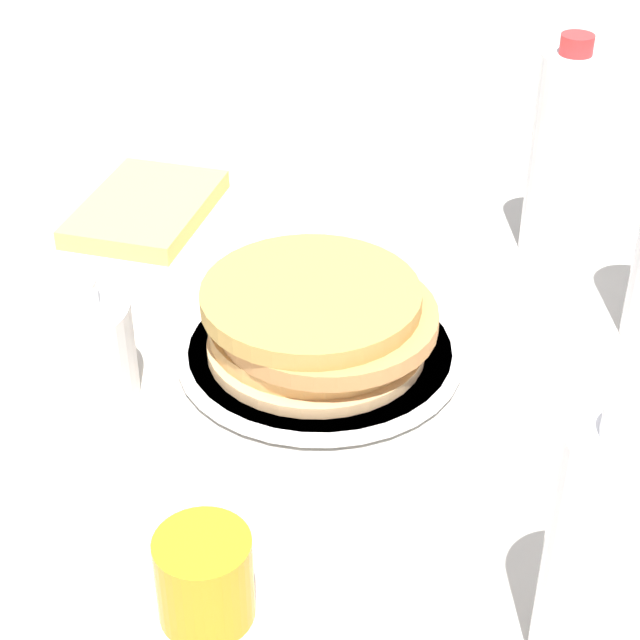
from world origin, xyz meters
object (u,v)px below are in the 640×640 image
object	(u,v)px
pancake_stack	(318,319)
juice_glass	(205,578)
water_bottle_far	(610,552)
water_bottle_near	(562,154)
plate	(320,352)
cream_jug	(68,347)

from	to	relation	value
pancake_stack	juice_glass	bearing A→B (deg)	150.24
pancake_stack	water_bottle_far	distance (m)	0.36
juice_glass	water_bottle_near	xyz separation A→B (m)	(0.37, -0.42, 0.07)
plate	cream_jug	bearing A→B (deg)	88.00
juice_glass	cream_jug	world-z (taller)	cream_jug
water_bottle_near	water_bottle_far	xyz separation A→B (m)	(-0.46, 0.19, -0.01)
plate	cream_jug	xyz separation A→B (m)	(0.01, 0.21, 0.04)
juice_glass	plate	bearing A→B (deg)	-30.16
juice_glass	water_bottle_far	xyz separation A→B (m)	(-0.10, -0.22, 0.06)
plate	cream_jug	size ratio (longest dim) A/B	2.24
pancake_stack	cream_jug	bearing A→B (deg)	88.64
juice_glass	water_bottle_far	size ratio (longest dim) A/B	0.33
juice_glass	water_bottle_far	world-z (taller)	water_bottle_far
plate	water_bottle_far	size ratio (longest dim) A/B	1.26
cream_jug	water_bottle_far	xyz separation A→B (m)	(-0.35, -0.29, 0.04)
plate	pancake_stack	bearing A→B (deg)	23.54
juice_glass	water_bottle_near	distance (m)	0.56
cream_jug	water_bottle_near	world-z (taller)	water_bottle_near
water_bottle_far	pancake_stack	bearing A→B (deg)	12.85
plate	water_bottle_far	world-z (taller)	water_bottle_far
water_bottle_near	water_bottle_far	size ratio (longest dim) A/B	1.13
juice_glass	water_bottle_near	world-z (taller)	water_bottle_near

